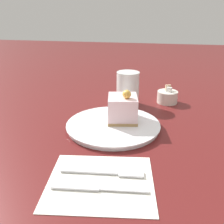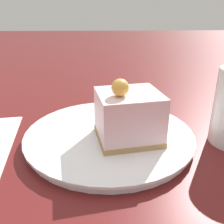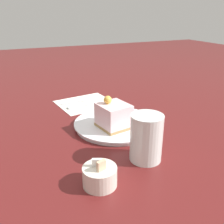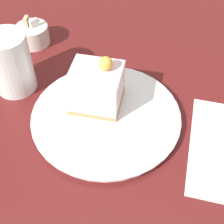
{
  "view_description": "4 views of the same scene",
  "coord_description": "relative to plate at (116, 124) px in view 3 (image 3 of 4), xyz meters",
  "views": [
    {
      "loc": [
        0.67,
        0.09,
        0.32
      ],
      "look_at": [
        0.01,
        -0.03,
        0.05
      ],
      "focal_mm": 40.0,
      "sensor_mm": 36.0,
      "label": 1
    },
    {
      "loc": [
        0.03,
        0.34,
        0.21
      ],
      "look_at": [
        0.01,
        -0.03,
        0.05
      ],
      "focal_mm": 40.0,
      "sensor_mm": 36.0,
      "label": 2
    },
    {
      "loc": [
        -0.65,
        0.29,
        0.35
      ],
      "look_at": [
        0.02,
        -0.01,
        0.05
      ],
      "focal_mm": 40.0,
      "sensor_mm": 36.0,
      "label": 3
    },
    {
      "loc": [
        0.17,
        -0.38,
        0.45
      ],
      "look_at": [
        0.04,
        -0.05,
        0.05
      ],
      "focal_mm": 50.0,
      "sensor_mm": 36.0,
      "label": 4
    }
  ],
  "objects": [
    {
      "name": "napkin",
      "position": [
        0.25,
        0.02,
        -0.01
      ],
      "size": [
        0.21,
        0.24,
        0.0
      ],
      "rotation": [
        0.0,
        0.0,
        0.14
      ],
      "color": "white",
      "rests_on": "ground_plane"
    },
    {
      "name": "fork",
      "position": [
        0.22,
        0.03,
        -0.0
      ],
      "size": [
        0.04,
        0.18,
        0.0
      ],
      "rotation": [
        0.0,
        0.0,
        0.11
      ],
      "color": "silver",
      "rests_on": "napkin"
    },
    {
      "name": "cake_slice",
      "position": [
        -0.03,
        0.02,
        0.04
      ],
      "size": [
        0.11,
        0.1,
        0.1
      ],
      "rotation": [
        0.0,
        0.0,
        0.18
      ],
      "color": "#AD8451",
      "rests_on": "plate"
    },
    {
      "name": "sugar_bowl",
      "position": [
        -0.25,
        0.16,
        0.01
      ],
      "size": [
        0.08,
        0.08,
        0.07
      ],
      "color": "silver",
      "rests_on": "ground_plane"
    },
    {
      "name": "drinking_glass",
      "position": [
        -0.2,
        0.01,
        0.05
      ],
      "size": [
        0.08,
        0.08,
        0.12
      ],
      "color": "silver",
      "rests_on": "ground_plane"
    },
    {
      "name": "ground_plane",
      "position": [
        -0.02,
        0.03,
        -0.01
      ],
      "size": [
        4.0,
        4.0,
        0.0
      ],
      "primitive_type": "plane",
      "color": "#5B1919"
    },
    {
      "name": "plate",
      "position": [
        0.0,
        0.0,
        0.0
      ],
      "size": [
        0.28,
        0.28,
        0.02
      ],
      "color": "white",
      "rests_on": "ground_plane"
    },
    {
      "name": "knife",
      "position": [
        0.28,
        0.01,
        -0.0
      ],
      "size": [
        0.03,
        0.19,
        0.0
      ],
      "rotation": [
        0.0,
        0.0,
        0.11
      ],
      "color": "silver",
      "rests_on": "napkin"
    }
  ]
}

